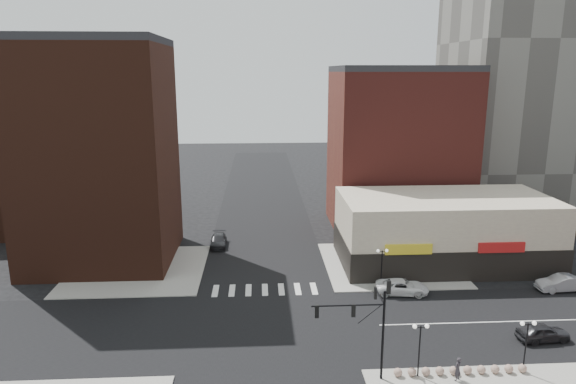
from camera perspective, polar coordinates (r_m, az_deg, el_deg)
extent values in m
plane|color=black|center=(46.76, -2.32, -14.91)|extent=(240.00, 240.00, 0.00)
cube|color=black|center=(46.75, -2.32, -14.90)|extent=(200.00, 14.00, 0.02)
cube|color=black|center=(46.75, -2.32, -14.90)|extent=(14.00, 200.00, 0.02)
cube|color=gray|center=(61.52, -16.34, -8.26)|extent=(15.00, 15.00, 0.12)
cube|color=gray|center=(61.76, 11.14, -7.87)|extent=(15.00, 15.00, 0.12)
cube|color=#3B1C12|center=(63.24, -20.26, 3.74)|extent=(16.00, 15.00, 25.00)
cube|color=#3B1C12|center=(83.11, -25.45, 0.82)|extent=(20.00, 18.00, 12.00)
cube|color=maroon|center=(74.19, 12.07, 4.40)|extent=(18.00, 15.00, 22.00)
cube|color=beige|center=(62.85, 16.96, -4.04)|extent=(24.00, 12.00, 8.00)
cube|color=black|center=(63.55, 16.82, -6.02)|extent=(24.20, 12.20, 3.40)
cylinder|color=black|center=(38.87, 10.50, -15.51)|extent=(0.18, 0.18, 7.00)
cylinder|color=black|center=(37.23, 6.68, -12.41)|extent=(5.20, 0.11, 0.11)
cylinder|color=black|center=(37.83, 9.11, -13.23)|extent=(1.72, 0.06, 1.46)
cylinder|color=black|center=(39.06, 10.13, -11.25)|extent=(0.11, 3.00, 0.11)
cube|color=black|center=(37.11, 3.23, -13.11)|extent=(0.28, 0.18, 0.95)
sphere|color=red|center=(36.97, 3.23, -12.69)|extent=(0.16, 0.16, 0.16)
cube|color=black|center=(37.47, 7.28, -12.93)|extent=(0.28, 0.18, 0.95)
sphere|color=red|center=(37.34, 7.30, -12.51)|extent=(0.16, 0.16, 0.16)
cube|color=black|center=(40.38, 9.68, -11.01)|extent=(0.18, 0.28, 0.95)
sphere|color=red|center=(40.26, 9.70, -10.62)|extent=(0.16, 0.16, 0.16)
cube|color=black|center=(37.27, 11.13, -10.35)|extent=(0.28, 0.18, 0.95)
sphere|color=red|center=(37.15, 11.15, -9.93)|extent=(0.16, 0.16, 0.16)
cylinder|color=black|center=(40.43, 14.38, -16.76)|extent=(0.11, 0.11, 4.00)
cylinder|color=black|center=(39.52, 14.54, -14.37)|extent=(0.90, 0.06, 0.06)
sphere|color=white|center=(39.35, 13.90, -14.30)|extent=(0.32, 0.32, 0.32)
sphere|color=white|center=(39.61, 15.19, -14.18)|extent=(0.32, 0.32, 0.32)
cylinder|color=black|center=(43.39, 24.88, -15.44)|extent=(0.11, 0.11, 4.00)
cylinder|color=black|center=(42.55, 25.14, -13.18)|extent=(0.90, 0.06, 0.06)
sphere|color=white|center=(42.30, 24.60, -13.13)|extent=(0.32, 0.32, 0.32)
sphere|color=white|center=(42.72, 25.70, -12.99)|extent=(0.32, 0.32, 0.32)
cylinder|color=black|center=(54.56, 10.35, -8.41)|extent=(0.11, 0.11, 4.00)
cylinder|color=black|center=(53.90, 10.43, -6.53)|extent=(0.90, 0.06, 0.06)
sphere|color=white|center=(53.76, 9.97, -6.45)|extent=(0.32, 0.32, 0.32)
sphere|color=white|center=(53.97, 10.91, -6.41)|extent=(0.32, 0.32, 0.32)
sphere|color=#A07C6E|center=(40.89, 12.11, -19.00)|extent=(0.64, 0.64, 0.64)
sphere|color=#A07C6E|center=(41.16, 13.60, -18.85)|extent=(0.64, 0.64, 0.64)
sphere|color=#A07C6E|center=(41.45, 15.07, -18.69)|extent=(0.64, 0.64, 0.64)
sphere|color=#A07C6E|center=(41.77, 16.51, -18.52)|extent=(0.64, 0.64, 0.64)
sphere|color=#A07C6E|center=(42.12, 17.93, -18.35)|extent=(0.64, 0.64, 0.64)
sphere|color=#A07C6E|center=(42.48, 19.32, -18.17)|extent=(0.64, 0.64, 0.64)
sphere|color=#A07C6E|center=(42.87, 20.68, -17.98)|extent=(0.64, 0.64, 0.64)
sphere|color=#A07C6E|center=(43.28, 22.02, -17.78)|extent=(0.64, 0.64, 0.64)
sphere|color=#A07C6E|center=(43.71, 23.33, -17.58)|extent=(0.64, 0.64, 0.64)
sphere|color=#A07C6E|center=(44.17, 24.60, -17.38)|extent=(0.64, 0.64, 0.64)
imported|color=white|center=(54.20, 12.57, -10.25)|extent=(5.57, 3.10, 1.47)
imported|color=black|center=(49.42, 26.47, -13.80)|extent=(4.49, 2.11, 1.48)
imported|color=#97979C|center=(60.53, 28.08, -8.93)|extent=(5.07, 2.02, 1.64)
imported|color=black|center=(67.19, -7.74, -5.38)|extent=(2.11, 5.01, 1.44)
imported|color=#29262B|center=(41.24, 18.33, -18.16)|extent=(0.78, 0.75, 1.81)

